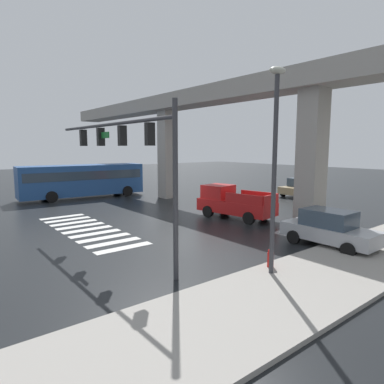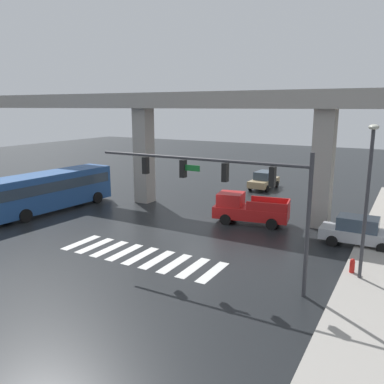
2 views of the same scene
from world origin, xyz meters
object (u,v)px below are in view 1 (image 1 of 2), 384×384
at_px(sedan_tan, 300,187).
at_px(traffic_signal_mast, 124,146).
at_px(city_bus, 83,179).
at_px(sedan_silver, 329,228).
at_px(fire_hydrant, 270,260).
at_px(pickup_truck, 232,203).
at_px(street_lamp_near_corner, 275,149).

xyz_separation_m(sedan_tan, traffic_signal_mast, (5.46, -20.92, 3.81)).
relative_size(city_bus, sedan_silver, 2.54).
bearing_deg(fire_hydrant, city_bus, 176.73).
bearing_deg(city_bus, sedan_tan, 54.45).
xyz_separation_m(pickup_truck, fire_hydrant, (7.69, -5.69, -0.56)).
relative_size(sedan_tan, fire_hydrant, 5.14).
bearing_deg(traffic_signal_mast, sedan_silver, 58.58).
bearing_deg(sedan_tan, city_bus, -125.55).
height_order(traffic_signal_mast, street_lamp_near_corner, street_lamp_near_corner).
relative_size(city_bus, traffic_signal_mast, 1.01).
bearing_deg(street_lamp_near_corner, traffic_signal_mast, -153.08).
bearing_deg(sedan_silver, pickup_truck, 171.92).
distance_m(city_bus, sedan_tan, 20.13).
relative_size(sedan_silver, traffic_signal_mast, 0.40).
distance_m(sedan_silver, sedan_tan, 16.58).
bearing_deg(city_bus, traffic_signal_mast, -14.87).
xyz_separation_m(sedan_silver, traffic_signal_mast, (-4.84, -7.92, 3.81)).
bearing_deg(fire_hydrant, sedan_silver, 93.91).
bearing_deg(traffic_signal_mast, fire_hydrant, 32.47).
bearing_deg(pickup_truck, traffic_signal_mast, -74.21).
distance_m(traffic_signal_mast, street_lamp_near_corner, 6.23).
bearing_deg(sedan_silver, fire_hydrant, -86.09).
height_order(sedan_tan, fire_hydrant, sedan_tan).
distance_m(pickup_truck, traffic_signal_mast, 10.02).
height_order(traffic_signal_mast, fire_hydrant, traffic_signal_mast).
relative_size(city_bus, street_lamp_near_corner, 1.51).
height_order(pickup_truck, fire_hydrant, pickup_truck).
distance_m(sedan_tan, fire_hydrant, 20.59).
bearing_deg(traffic_signal_mast, sedan_tan, 104.64).
height_order(pickup_truck, traffic_signal_mast, traffic_signal_mast).
bearing_deg(sedan_tan, fire_hydrant, -58.95).
bearing_deg(sedan_tan, traffic_signal_mast, -75.36).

